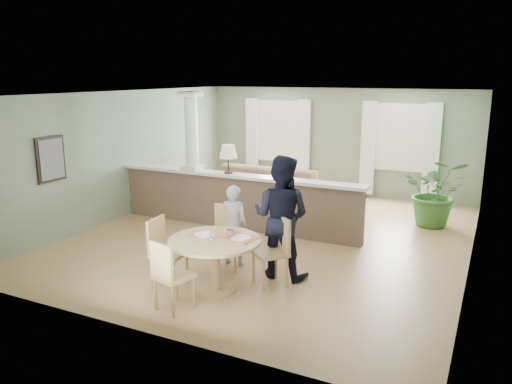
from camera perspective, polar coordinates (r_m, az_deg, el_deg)
The scene contains 12 objects.
ground at distance 9.61m, azimuth 1.84°, elevation -5.09°, with size 8.00×8.00×0.00m, color tan.
room_shell at distance 9.79m, azimuth 3.28°, elevation 6.11°, with size 7.02×8.02×2.71m.
pony_wall at distance 10.02m, azimuth -2.81°, elevation -0.14°, with size 5.32×0.38×2.70m.
sofa at distance 11.41m, azimuth 0.36°, elevation 0.27°, with size 3.14×1.23×0.92m, color #845D48.
houseplant at distance 10.74m, azimuth 19.90°, elevation -0.03°, with size 1.27×1.10×1.41m, color #336528.
dining_table at distance 7.07m, azimuth -4.67°, elevation -6.64°, with size 1.31×1.31×0.89m.
chair_far_boy at distance 7.98m, azimuth -3.38°, elevation -4.79°, with size 0.57×0.57×1.02m.
chair_far_man at distance 7.35m, azimuth 2.18°, elevation -6.38°, with size 0.65×0.65×1.02m.
chair_near at distance 6.62m, azimuth -9.88°, elevation -9.14°, with size 0.53×0.53×0.96m.
chair_side at distance 7.44m, azimuth -10.45°, elevation -6.39°, with size 0.49×0.49×1.01m.
child_person at distance 8.05m, azimuth -2.57°, elevation -3.82°, with size 0.49×0.32×1.33m, color #9A9B9F.
man_person at distance 7.54m, azimuth 2.88°, elevation -2.84°, with size 0.91×0.71×1.88m, color black.
Camera 1 is at (3.72, -8.33, 3.04)m, focal length 35.00 mm.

